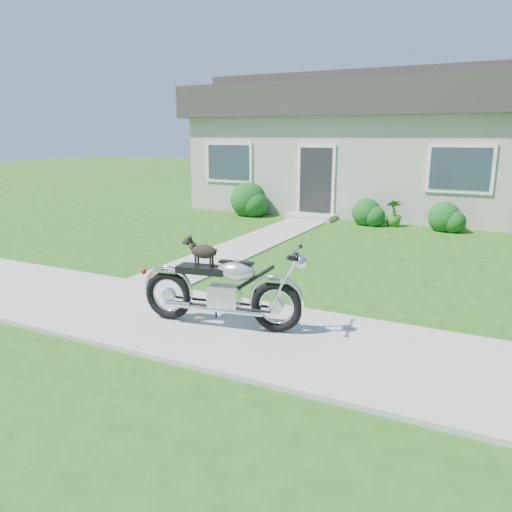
{
  "coord_description": "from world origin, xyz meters",
  "views": [
    {
      "loc": [
        3.68,
        -5.3,
        2.47
      ],
      "look_at": [
        0.51,
        1.0,
        0.75
      ],
      "focal_mm": 35.0,
      "sensor_mm": 36.0,
      "label": 1
    }
  ],
  "objects_px": {
    "potted_plant_left": "(258,205)",
    "motorcycle_with_dog": "(224,288)",
    "house": "(390,144)",
    "potted_plant_right": "(394,213)"
  },
  "relations": [
    {
      "from": "potted_plant_left",
      "to": "motorcycle_with_dog",
      "type": "relative_size",
      "value": 0.3
    },
    {
      "from": "house",
      "to": "motorcycle_with_dog",
      "type": "xyz_separation_m",
      "value": [
        0.55,
        -12.01,
        -1.61
      ]
    },
    {
      "from": "house",
      "to": "potted_plant_left",
      "type": "xyz_separation_m",
      "value": [
        -3.23,
        -3.44,
        -1.82
      ]
    },
    {
      "from": "house",
      "to": "potted_plant_left",
      "type": "relative_size",
      "value": 18.74
    },
    {
      "from": "house",
      "to": "motorcycle_with_dog",
      "type": "relative_size",
      "value": 5.69
    },
    {
      "from": "house",
      "to": "potted_plant_right",
      "type": "relative_size",
      "value": 17.04
    },
    {
      "from": "potted_plant_right",
      "to": "motorcycle_with_dog",
      "type": "xyz_separation_m",
      "value": [
        -0.41,
        -8.56,
        0.18
      ]
    },
    {
      "from": "house",
      "to": "motorcycle_with_dog",
      "type": "distance_m",
      "value": 12.13
    },
    {
      "from": "potted_plant_right",
      "to": "house",
      "type": "bearing_deg",
      "value": 105.56
    },
    {
      "from": "potted_plant_left",
      "to": "motorcycle_with_dog",
      "type": "distance_m",
      "value": 9.36
    }
  ]
}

